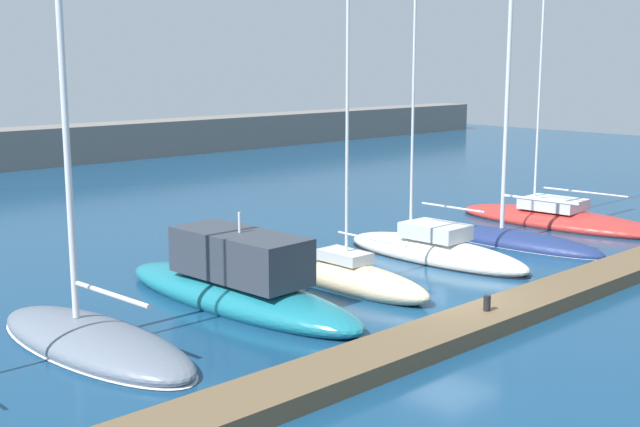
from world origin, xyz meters
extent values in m
plane|color=navy|center=(0.00, 0.00, 0.00)|extent=(120.00, 120.00, 0.00)
cube|color=brown|center=(0.00, -1.59, 0.23)|extent=(32.62, 1.68, 0.46)
ellipsoid|color=slate|center=(-9.11, 4.30, 0.16)|extent=(3.06, 7.90, 1.01)
ellipsoid|color=silver|center=(-9.11, 4.30, 0.02)|extent=(3.09, 7.98, 0.12)
cylinder|color=silver|center=(-9.16, 5.07, 6.24)|extent=(0.17, 0.17, 11.15)
cylinder|color=silver|center=(-9.05, 3.38, 1.62)|extent=(0.33, 3.09, 0.12)
ellipsoid|color=#19707F|center=(-4.00, 4.92, 0.25)|extent=(3.07, 10.19, 1.21)
cube|color=#333842|center=(-3.99, 4.73, 1.55)|extent=(2.08, 4.63, 1.39)
cube|color=black|center=(-4.08, 6.47, 1.76)|extent=(1.73, 1.22, 0.78)
cylinder|color=silver|center=(-3.99, 4.73, 2.55)|extent=(0.08, 0.08, 0.62)
ellipsoid|color=beige|center=(-0.21, 3.83, 0.30)|extent=(1.87, 6.59, 1.07)
cylinder|color=silver|center=(-0.21, 3.99, 6.96)|extent=(0.10, 0.10, 12.24)
cylinder|color=silver|center=(-0.22, 2.90, 1.77)|extent=(0.10, 2.91, 0.07)
cube|color=silver|center=(-0.21, 4.09, 1.01)|extent=(1.02, 1.76, 0.35)
ellipsoid|color=silver|center=(4.89, 4.39, 0.21)|extent=(2.41, 7.98, 1.16)
ellipsoid|color=black|center=(4.89, 4.39, 0.02)|extent=(2.44, 8.06, 0.12)
cylinder|color=silver|center=(4.85, 5.56, 6.40)|extent=(0.10, 0.10, 11.22)
cylinder|color=silver|center=(4.91, 3.66, 2.05)|extent=(0.16, 2.73, 0.07)
cube|color=silver|center=(4.89, 4.40, 1.07)|extent=(1.64, 2.39, 0.56)
ellipsoid|color=navy|center=(9.11, 3.64, 0.09)|extent=(2.39, 7.52, 1.04)
ellipsoid|color=silver|center=(9.11, 3.64, 0.02)|extent=(2.42, 7.60, 0.12)
cylinder|color=silver|center=(9.07, 4.31, 6.83)|extent=(0.17, 0.17, 12.44)
cylinder|color=silver|center=(9.18, 2.66, 1.95)|extent=(0.33, 3.16, 0.12)
ellipsoid|color=#B72D28|center=(14.20, 4.77, 0.14)|extent=(3.80, 9.99, 1.03)
cylinder|color=silver|center=(14.13, 6.01, 7.56)|extent=(0.11, 0.11, 13.79)
cylinder|color=silver|center=(14.27, 3.60, 1.59)|extent=(0.31, 3.90, 0.07)
cube|color=silver|center=(14.19, 5.06, 0.90)|extent=(2.13, 2.72, 0.49)
cylinder|color=black|center=(-0.32, -1.59, 0.68)|extent=(0.20, 0.20, 0.44)
camera|label=1|loc=(-18.86, -14.39, 7.28)|focal=46.52mm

